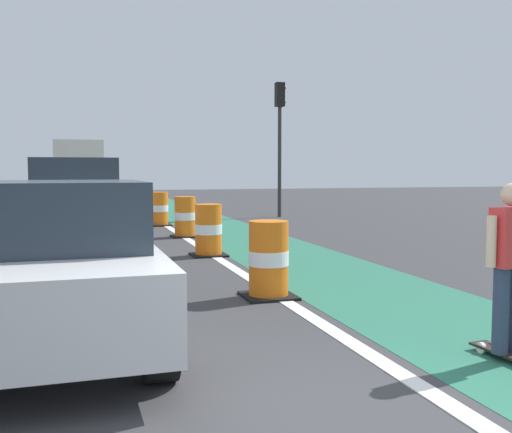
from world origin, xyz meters
The scene contains 12 objects.
bike_lane_strip centered at (2.40, 12.00, 0.00)m, with size 2.50×80.00×0.01m, color #286B51.
lane_divider_stripe centered at (0.90, 12.00, 0.01)m, with size 0.20×80.00×0.01m, color silver.
skateboarder_on_lane centered at (2.08, 1.10, 0.91)m, with size 0.57×0.82×1.69m.
parked_sedan_nearest centered at (-2.01, 2.71, 0.83)m, with size 1.96×4.12×1.70m.
parked_suv_second centered at (-1.87, 9.43, 1.04)m, with size 1.96×4.62×2.04m.
parked_suv_third centered at (-1.74, 15.62, 1.04)m, with size 1.96×4.62×2.04m.
traffic_barrel_front centered at (0.76, 4.41, 0.53)m, with size 0.73×0.73×1.09m.
traffic_barrel_mid centered at (0.81, 8.65, 0.53)m, with size 0.73×0.73×1.09m.
traffic_barrel_back centered at (0.94, 12.24, 0.53)m, with size 0.73×0.73×1.09m.
traffic_barrel_far centered at (0.71, 15.66, 0.53)m, with size 0.73×0.73×1.09m.
delivery_truck_down_block centered at (-1.64, 29.34, 1.85)m, with size 2.51×7.65×3.23m.
traffic_light_corner centered at (5.61, 17.94, 3.50)m, with size 0.41×0.32×5.10m.
Camera 1 is at (-1.80, -3.46, 1.81)m, focal length 41.41 mm.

